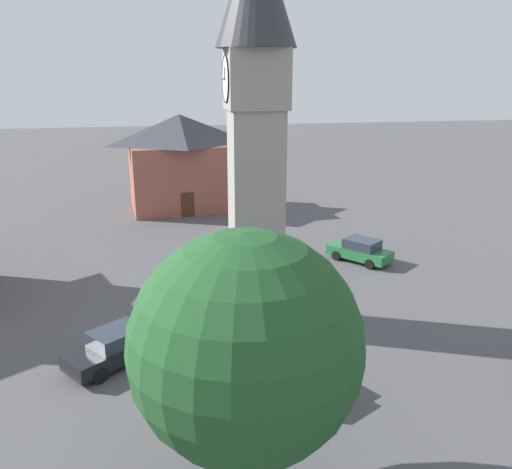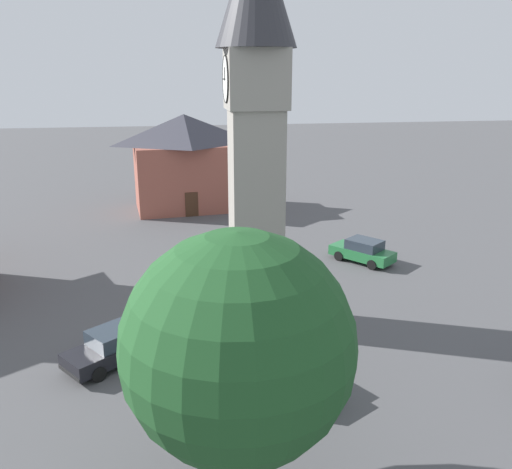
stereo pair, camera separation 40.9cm
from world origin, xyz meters
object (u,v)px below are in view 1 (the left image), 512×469
(car_blue_kerb, at_px, (289,369))
(pedestrian, at_px, (165,292))
(car_black_far, at_px, (360,250))
(car_red_corner, at_px, (115,347))
(tree, at_px, (246,346))
(clock_tower, at_px, (256,99))
(car_silver_kerb, at_px, (259,259))
(building_shop_left, at_px, (181,162))

(car_blue_kerb, distance_m, pedestrian, 9.17)
(car_blue_kerb, height_order, car_black_far, same)
(car_black_far, distance_m, pedestrian, 13.66)
(car_red_corner, bearing_deg, tree, -153.46)
(car_black_far, bearing_deg, car_red_corner, 124.52)
(clock_tower, height_order, tree, clock_tower)
(car_red_corner, bearing_deg, car_blue_kerb, -113.58)
(car_silver_kerb, relative_size, tree, 0.55)
(car_silver_kerb, relative_size, building_shop_left, 0.46)
(pedestrian, bearing_deg, car_silver_kerb, -50.24)
(car_silver_kerb, relative_size, car_black_far, 1.04)
(car_blue_kerb, bearing_deg, tree, 154.76)
(clock_tower, distance_m, car_red_corner, 12.33)
(car_silver_kerb, distance_m, car_red_corner, 12.64)
(tree, bearing_deg, car_silver_kerb, -11.69)
(pedestrian, xyz_separation_m, building_shop_left, (21.27, -1.94, 3.25))
(car_black_far, xyz_separation_m, building_shop_left, (16.03, 10.67, 3.50))
(clock_tower, distance_m, car_black_far, 14.71)
(clock_tower, height_order, car_silver_kerb, clock_tower)
(car_blue_kerb, relative_size, car_black_far, 1.03)
(car_blue_kerb, xyz_separation_m, pedestrian, (7.89, 4.65, 0.25))
(car_blue_kerb, xyz_separation_m, car_red_corner, (2.97, 6.81, 0.00))
(clock_tower, bearing_deg, car_red_corner, 114.86)
(car_red_corner, distance_m, car_black_far, 17.93)
(tree, bearing_deg, car_black_far, -29.52)
(clock_tower, height_order, building_shop_left, clock_tower)
(pedestrian, bearing_deg, car_black_far, -67.43)
(pedestrian, bearing_deg, clock_tower, -112.76)
(car_black_far, relative_size, building_shop_left, 0.44)
(clock_tower, relative_size, building_shop_left, 1.90)
(car_silver_kerb, xyz_separation_m, pedestrian, (-4.86, 5.84, 0.25))
(car_blue_kerb, relative_size, pedestrian, 2.61)
(car_blue_kerb, bearing_deg, car_red_corner, 66.42)
(car_red_corner, height_order, car_black_far, same)
(clock_tower, xyz_separation_m, car_red_corner, (-3.06, 6.60, -9.96))
(pedestrian, bearing_deg, building_shop_left, -5.20)
(pedestrian, bearing_deg, car_blue_kerb, -149.48)
(car_black_far, bearing_deg, tree, 150.48)
(car_red_corner, bearing_deg, car_silver_kerb, -39.29)
(car_black_far, height_order, tree, tree)
(clock_tower, relative_size, car_red_corner, 4.28)
(car_silver_kerb, bearing_deg, tree, 168.31)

